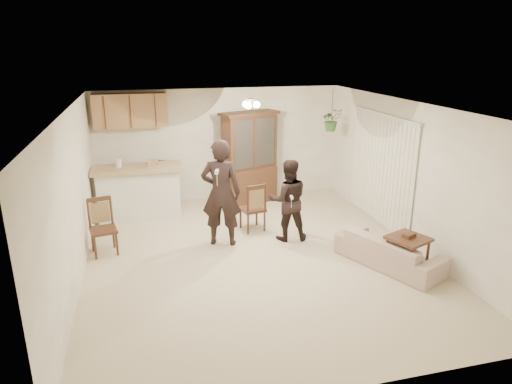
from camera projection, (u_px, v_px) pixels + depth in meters
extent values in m
plane|color=beige|center=(256.00, 257.00, 7.67)|extent=(6.50, 6.50, 0.00)
cube|color=white|center=(256.00, 107.00, 6.90)|extent=(5.50, 6.50, 0.02)
cube|color=white|center=(221.00, 145.00, 10.28)|extent=(5.50, 0.02, 2.50)
cube|color=white|center=(341.00, 284.00, 4.29)|extent=(5.50, 0.02, 2.50)
cube|color=white|center=(73.00, 199.00, 6.64)|extent=(0.02, 6.50, 2.50)
cube|color=white|center=(409.00, 174.00, 7.93)|extent=(0.02, 6.50, 2.50)
cube|color=silver|center=(139.00, 194.00, 9.25)|extent=(1.60, 0.55, 1.00)
cube|color=tan|center=(137.00, 168.00, 9.08)|extent=(1.75, 0.70, 0.08)
cube|color=#8E5C3E|center=(130.00, 111.00, 9.41)|extent=(1.50, 0.34, 0.70)
imported|color=#265723|center=(332.00, 120.00, 9.85)|extent=(0.43, 0.37, 0.48)
cylinder|color=#29231E|center=(332.00, 105.00, 9.75)|extent=(0.01, 0.01, 0.65)
imported|color=beige|center=(390.00, 244.00, 7.27)|extent=(1.44, 2.01, 0.73)
imported|color=black|center=(221.00, 196.00, 7.91)|extent=(0.76, 0.61, 1.80)
imported|color=black|center=(288.00, 204.00, 8.18)|extent=(0.72, 0.60, 1.35)
cube|color=#371F14|center=(250.00, 185.00, 10.23)|extent=(1.28, 0.85, 0.79)
cube|color=#371F14|center=(249.00, 142.00, 9.93)|extent=(1.26, 0.79, 1.19)
cube|color=silver|center=(249.00, 142.00, 9.93)|extent=(0.98, 0.37, 1.04)
cube|color=#371F14|center=(249.00, 113.00, 9.74)|extent=(1.38, 0.90, 0.06)
cube|color=#371F14|center=(409.00, 239.00, 6.96)|extent=(0.71, 0.71, 0.04)
cube|color=#371F14|center=(406.00, 263.00, 7.09)|extent=(0.60, 0.60, 0.03)
cube|color=#371F14|center=(409.00, 235.00, 6.94)|extent=(0.23, 0.20, 0.07)
cube|color=#371F14|center=(103.00, 230.00, 7.67)|extent=(0.50, 0.50, 0.05)
cube|color=tan|center=(102.00, 216.00, 7.59)|extent=(0.31, 0.10, 0.37)
cube|color=#371F14|center=(100.00, 202.00, 7.51)|extent=(0.39, 0.11, 0.07)
cube|color=#371F14|center=(163.00, 188.00, 9.89)|extent=(0.62, 0.62, 0.05)
cube|color=tan|center=(162.00, 176.00, 9.81)|extent=(0.29, 0.22, 0.39)
cube|color=#371F14|center=(161.00, 164.00, 9.73)|extent=(0.35, 0.27, 0.08)
cube|color=#371F14|center=(252.00, 209.00, 8.67)|extent=(0.49, 0.49, 0.05)
cube|color=tan|center=(252.00, 196.00, 8.59)|extent=(0.31, 0.10, 0.36)
cube|color=#371F14|center=(252.00, 184.00, 8.52)|extent=(0.38, 0.11, 0.07)
cube|color=silver|center=(217.00, 172.00, 7.32)|extent=(0.10, 0.17, 0.05)
cube|color=silver|center=(292.00, 197.00, 7.77)|extent=(0.06, 0.13, 0.04)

